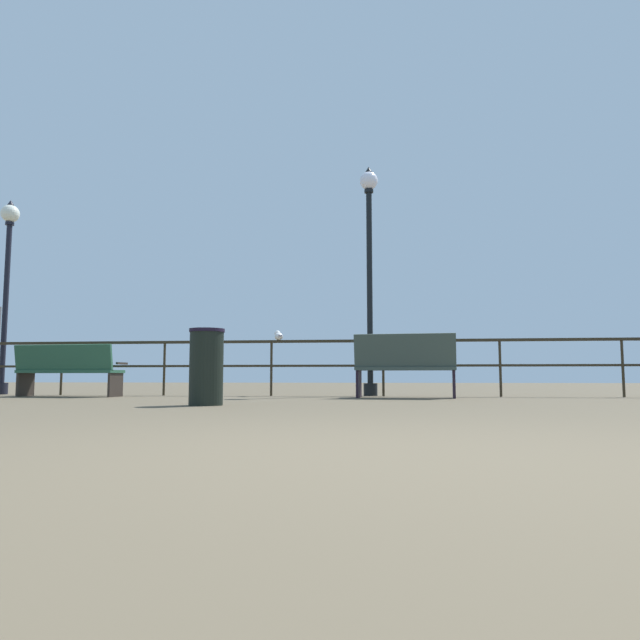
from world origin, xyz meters
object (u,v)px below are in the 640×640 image
at_px(lamppost_center, 369,254).
at_px(trash_bin, 206,367).
at_px(bench_near_left, 405,363).
at_px(bench_far_left, 67,368).
at_px(lamppost_left, 7,269).
at_px(seagull_on_rail, 279,336).

distance_m(lamppost_center, trash_bin, 4.65).
bearing_deg(bench_near_left, bench_far_left, 179.95).
relative_size(bench_near_left, lamppost_left, 0.43).
xyz_separation_m(lamppost_center, seagull_on_rail, (-1.62, -0.24, -1.50)).
distance_m(bench_near_left, seagull_on_rail, 2.42).
bearing_deg(bench_near_left, lamppost_left, 171.82).
xyz_separation_m(lamppost_left, seagull_on_rail, (5.43, -0.24, -1.36)).
relative_size(seagull_on_rail, trash_bin, 0.41).
relative_size(bench_near_left, trash_bin, 1.79).
height_order(bench_far_left, bench_near_left, bench_near_left).
xyz_separation_m(bench_far_left, lamppost_left, (-1.96, 1.09, 1.93)).
xyz_separation_m(bench_near_left, lamppost_center, (-0.58, 1.10, 2.01)).
bearing_deg(seagull_on_rail, lamppost_left, 177.51).
bearing_deg(seagull_on_rail, lamppost_center, 8.29).
relative_size(bench_near_left, lamppost_center, 0.39).
bearing_deg(lamppost_left, lamppost_center, 0.00).
xyz_separation_m(bench_near_left, lamppost_left, (-7.63, 1.10, 1.87)).
distance_m(bench_near_left, trash_bin, 3.56).
bearing_deg(seagull_on_rail, bench_near_left, -21.36).
height_order(lamppost_center, seagull_on_rail, lamppost_center).
bearing_deg(trash_bin, bench_far_left, 141.19).
bearing_deg(lamppost_center, seagull_on_rail, -171.71).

